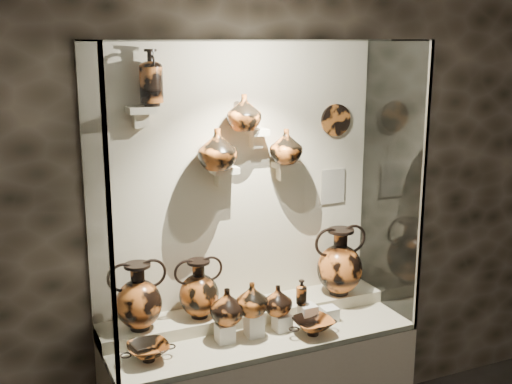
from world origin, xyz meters
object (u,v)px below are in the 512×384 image
kylix_left (148,351)px  ovoid_vase_b (244,112)px  amphora_right (340,261)px  amphora_mid (199,288)px  kylix_right (313,325)px  jug_a (227,306)px  jug_c (278,300)px  lekythos_tall (151,74)px  ovoid_vase_c (286,146)px  lekythos_small (301,291)px  amphora_left (138,296)px  jug_b (252,299)px  ovoid_vase_a (217,149)px

kylix_left → ovoid_vase_b: bearing=40.5°
amphora_right → ovoid_vase_b: size_ratio=2.09×
amphora_mid → kylix_right: amphora_mid is taller
ovoid_vase_b → kylix_right: bearing=-39.5°
jug_a → jug_c: 0.30m
kylix_left → lekythos_tall: lekythos_tall is taller
amphora_mid → ovoid_vase_c: 0.93m
lekythos_small → kylix_left: 0.91m
amphora_left → jug_b: amphora_left is taller
lekythos_tall → lekythos_small: bearing=-17.6°
amphora_left → ovoid_vase_a: ovoid_vase_a is taller
lekythos_small → ovoid_vase_a: ovoid_vase_a is taller
lekythos_tall → jug_c: bearing=-21.9°
amphora_mid → jug_b: bearing=-67.7°
jug_c → jug_a: bearing=174.7°
amphora_right → ovoid_vase_b: bearing=149.5°
kylix_right → ovoid_vase_c: size_ratio=1.42×
jug_a → jug_b: jug_b is taller
jug_a → lekythos_tall: lekythos_tall is taller
jug_c → ovoid_vase_a: ovoid_vase_a is taller
amphora_mid → jug_a: bearing=-89.0°
jug_c → lekythos_small: (0.15, 0.00, 0.03)m
jug_c → lekythos_small: lekythos_small is taller
amphora_right → kylix_left: 1.27m
jug_a → kylix_left: 0.47m
amphora_left → kylix_right: size_ratio=1.34×
jug_b → lekythos_tall: (-0.43, 0.29, 1.18)m
jug_a → jug_b: 0.14m
lekythos_tall → ovoid_vase_b: 0.54m
kylix_right → ovoid_vase_b: size_ratio=1.40×
amphora_right → lekythos_tall: size_ratio=1.26×
jug_c → kylix_left: (-0.75, -0.05, -0.12)m
amphora_mid → kylix_left: size_ratio=1.24×
amphora_mid → ovoid_vase_a: (0.13, 0.03, 0.76)m
jug_a → ovoid_vase_a: bearing=62.0°
jug_c → amphora_mid: bearing=147.0°
amphora_left → ovoid_vase_c: ovoid_vase_c is taller
lekythos_tall → ovoid_vase_c: lekythos_tall is taller
ovoid_vase_a → amphora_mid: bearing=-172.9°
lekythos_small → kylix_right: 0.20m
amphora_right → amphora_mid: bearing=154.3°
lekythos_small → kylix_right: bearing=-102.1°
amphora_left → ovoid_vase_a: bearing=-11.0°
lekythos_tall → ovoid_vase_b: (0.50, -0.03, -0.21)m
kylix_left → ovoid_vase_c: ovoid_vase_c is taller
amphora_right → jug_b: size_ratio=2.24×
jug_a → ovoid_vase_c: (0.46, 0.24, 0.79)m
amphora_left → ovoid_vase_c: (0.89, 0.05, 0.73)m
jug_b → ovoid_vase_a: bearing=93.5°
kylix_left → ovoid_vase_c: 1.33m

